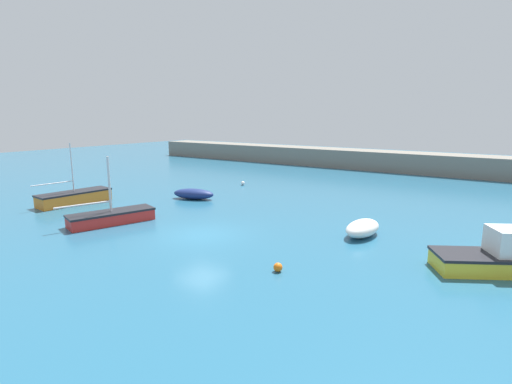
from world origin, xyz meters
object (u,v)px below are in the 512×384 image
object	(u,v)px
rowboat_blue_near	(194,194)
mooring_buoy_white	(243,183)
rowboat_white_midwater	(362,228)
sailboat_twin_hulled	(111,217)
motorboat_with_cabin	(501,257)
sailboat_short_mast	(74,197)
mooring_buoy_orange	(278,267)

from	to	relation	value
rowboat_blue_near	mooring_buoy_white	xyz separation A→B (m)	(-0.53, 7.05, -0.22)
rowboat_white_midwater	sailboat_twin_hulled	xyz separation A→B (m)	(-13.13, -5.95, -0.03)
motorboat_with_cabin	sailboat_short_mast	bearing A→B (deg)	-25.03
rowboat_white_midwater	motorboat_with_cabin	distance (m)	6.56
sailboat_short_mast	sailboat_twin_hulled	size ratio (longest dim) A/B	0.99
motorboat_with_cabin	mooring_buoy_white	distance (m)	23.36
sailboat_short_mast	mooring_buoy_white	distance (m)	14.21
rowboat_white_midwater	sailboat_short_mast	xyz separation A→B (m)	(-19.88, -4.16, 0.03)
rowboat_white_midwater	mooring_buoy_orange	distance (m)	6.82
motorboat_with_cabin	rowboat_white_midwater	bearing A→B (deg)	-44.33
rowboat_blue_near	motorboat_with_cabin	distance (m)	20.61
rowboat_blue_near	motorboat_with_cabin	bearing A→B (deg)	-28.01
sailboat_twin_hulled	mooring_buoy_white	distance (m)	14.99
sailboat_twin_hulled	mooring_buoy_orange	world-z (taller)	sailboat_twin_hulled
rowboat_blue_near	motorboat_with_cabin	size ratio (longest dim) A/B	0.65
rowboat_white_midwater	sailboat_twin_hulled	size ratio (longest dim) A/B	0.52
sailboat_short_mast	mooring_buoy_white	world-z (taller)	sailboat_short_mast
sailboat_twin_hulled	mooring_buoy_orange	distance (m)	12.03
rowboat_white_midwater	sailboat_twin_hulled	distance (m)	14.42
motorboat_with_cabin	sailboat_short_mast	distance (m)	26.39
mooring_buoy_white	rowboat_white_midwater	bearing A→B (deg)	-31.83
rowboat_blue_near	sailboat_twin_hulled	xyz separation A→B (m)	(0.81, -7.88, -0.00)
sailboat_twin_hulled	mooring_buoy_white	size ratio (longest dim) A/B	15.21
sailboat_short_mast	sailboat_twin_hulled	world-z (taller)	sailboat_short_mast
rowboat_white_midwater	sailboat_short_mast	world-z (taller)	sailboat_short_mast
motorboat_with_cabin	sailboat_twin_hulled	size ratio (longest dim) A/B	0.97
mooring_buoy_white	motorboat_with_cabin	bearing A→B (deg)	-26.80
motorboat_with_cabin	mooring_buoy_orange	world-z (taller)	motorboat_with_cabin
sailboat_twin_hulled	sailboat_short_mast	bearing A→B (deg)	92.56
motorboat_with_cabin	sailboat_twin_hulled	world-z (taller)	sailboat_twin_hulled
motorboat_with_cabin	sailboat_twin_hulled	xyz separation A→B (m)	(-19.50, -4.40, -0.22)
sailboat_short_mast	sailboat_twin_hulled	xyz separation A→B (m)	(6.75, -1.79, -0.07)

